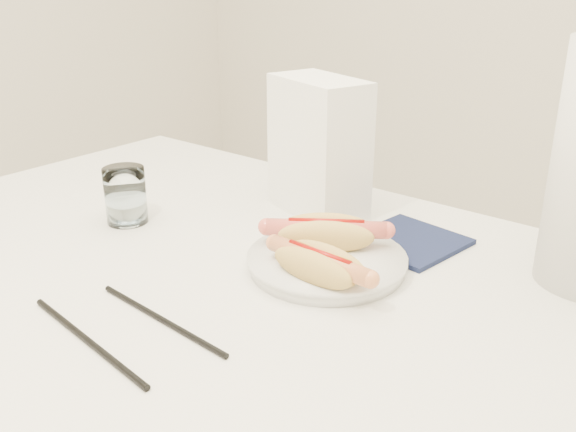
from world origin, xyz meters
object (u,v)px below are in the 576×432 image
Objects in this scene: plate at (327,263)px; hotdog_left at (326,233)px; table at (226,306)px; napkin_box at (319,147)px; hotdog_right at (319,265)px; water_glass at (125,195)px.

hotdog_left is at bearing 128.47° from plate.
napkin_box is at bearing 95.92° from table.
table is 7.91× the size of hotdog_right.
water_glass is at bearing -169.61° from plate.
water_glass reaches higher than hotdog_left.
hotdog_left reaches higher than hotdog_right.
plate reaches higher than table.
hotdog_left is at bearing 123.78° from hotdog_right.
hotdog_left is 0.19m from napkin_box.
plate is 1.39× the size of hotdog_left.
table is 0.25m from water_glass.
hotdog_right is at bearing 1.22° from water_glass.
table is 5.87× the size of plate.
hotdog_left is 0.09m from hotdog_right.
hotdog_left is (-0.02, 0.03, 0.03)m from plate.
hotdog_left reaches higher than table.
hotdog_left reaches higher than plate.
water_glass is at bearing -114.28° from napkin_box.
hotdog_right is (0.14, 0.03, 0.10)m from table.
napkin_box reaches higher than hotdog_right.
napkin_box is (0.20, 0.22, 0.06)m from water_glass.
hotdog_left is at bearing -31.95° from napkin_box.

